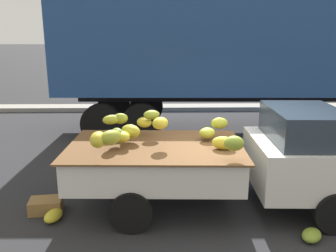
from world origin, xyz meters
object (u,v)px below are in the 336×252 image
at_px(pickup_truck, 275,157).
at_px(produce_crate, 46,205).
at_px(semi_trailer, 266,46).
at_px(fallen_banana_bunch_by_wheel, 312,235).
at_px(fallen_banana_bunch_near_tailgate, 53,216).

distance_m(pickup_truck, produce_crate, 3.88).
bearing_deg(pickup_truck, semi_trailer, 78.47).
xyz_separation_m(pickup_truck, produce_crate, (-3.80, -0.13, -0.78)).
bearing_deg(fallen_banana_bunch_by_wheel, produce_crate, 166.95).
bearing_deg(fallen_banana_bunch_by_wheel, pickup_truck, 102.98).
xyz_separation_m(pickup_truck, semi_trailer, (1.15, 4.82, 1.65)).
height_order(pickup_truck, fallen_banana_bunch_by_wheel, pickup_truck).
relative_size(semi_trailer, fallen_banana_bunch_by_wheel, 32.70).
bearing_deg(fallen_banana_bunch_near_tailgate, fallen_banana_bunch_by_wheel, -9.51).
height_order(pickup_truck, semi_trailer, semi_trailer).
xyz_separation_m(fallen_banana_bunch_by_wheel, produce_crate, (-4.05, 0.94, 0.03)).
bearing_deg(produce_crate, semi_trailer, 44.99).
bearing_deg(semi_trailer, fallen_banana_bunch_by_wheel, -97.46).
xyz_separation_m(pickup_truck, fallen_banana_bunch_by_wheel, (0.25, -1.07, -0.81)).
distance_m(fallen_banana_bunch_near_tailgate, produce_crate, 0.36).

